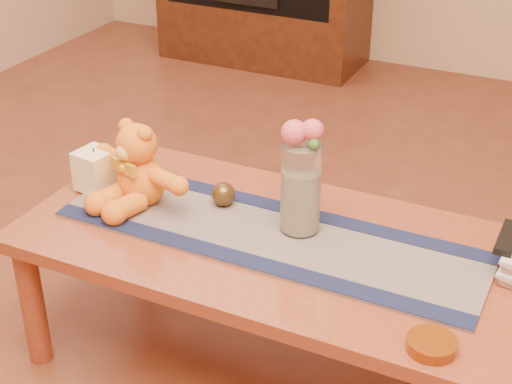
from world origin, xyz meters
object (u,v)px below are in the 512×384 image
at_px(glass_vase, 301,188).
at_px(amber_dish, 432,345).
at_px(teddy_bear, 140,164).
at_px(book_bottom, 504,260).
at_px(tv_remote, 508,238).
at_px(pillar_candle, 96,170).
at_px(bronze_ball, 223,194).

height_order(glass_vase, amber_dish, glass_vase).
bearing_deg(glass_vase, teddy_bear, -173.81).
relative_size(book_bottom, tv_remote, 1.39).
height_order(teddy_bear, tv_remote, teddy_bear).
xyz_separation_m(teddy_bear, pillar_candle, (-0.16, 0.00, -0.06)).
xyz_separation_m(glass_vase, bronze_ball, (-0.25, 0.03, -0.09)).
xyz_separation_m(pillar_candle, bronze_ball, (0.39, 0.08, -0.03)).
distance_m(teddy_bear, book_bottom, 1.04).
relative_size(glass_vase, amber_dish, 2.29).
xyz_separation_m(teddy_bear, tv_remote, (1.03, 0.13, -0.04)).
bearing_deg(pillar_candle, amber_dish, -14.08).
relative_size(bronze_ball, tv_remote, 0.44).
relative_size(pillar_candle, amber_dish, 1.09).
bearing_deg(bronze_ball, glass_vase, -6.04).
xyz_separation_m(bronze_ball, tv_remote, (0.80, 0.05, 0.04)).
height_order(pillar_candle, tv_remote, pillar_candle).
distance_m(teddy_bear, glass_vase, 0.49).
xyz_separation_m(teddy_bear, glass_vase, (0.49, 0.05, 0.01)).
xyz_separation_m(pillar_candle, amber_dish, (1.11, -0.28, -0.06)).
height_order(bronze_ball, book_bottom, bronze_ball).
distance_m(glass_vase, bronze_ball, 0.27).
xyz_separation_m(glass_vase, tv_remote, (0.54, 0.08, -0.05)).
bearing_deg(book_bottom, teddy_bear, -174.84).
xyz_separation_m(glass_vase, book_bottom, (0.54, 0.09, -0.13)).
distance_m(pillar_candle, glass_vase, 0.65).
xyz_separation_m(teddy_bear, bronze_ball, (0.23, 0.08, -0.08)).
xyz_separation_m(book_bottom, amber_dish, (-0.08, -0.42, 0.00)).
height_order(bronze_ball, amber_dish, bronze_ball).
height_order(teddy_bear, pillar_candle, teddy_bear).
bearing_deg(bronze_ball, tv_remote, 3.63).
distance_m(teddy_bear, tv_remote, 1.04).
bearing_deg(glass_vase, pillar_candle, -175.52).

